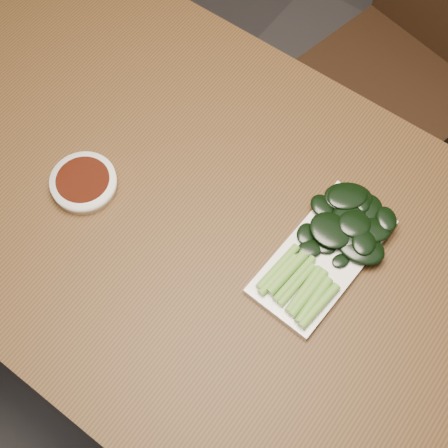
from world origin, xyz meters
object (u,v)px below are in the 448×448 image
Objects in this scene: sauce_bowl at (84,183)px; gai_lan at (337,236)px; chair_far at (408,60)px; serving_plate at (322,256)px; table at (213,240)px.

gai_lan is at bearing 22.62° from sauce_bowl.
chair_far reaches higher than serving_plate.
chair_far is 0.94m from sauce_bowl.
serving_plate is 0.95× the size of gai_lan.
gai_lan is at bearing -64.94° from chair_far.
chair_far is at bearing 72.28° from sauce_bowl.
table is 1.57× the size of chair_far.
chair_far reaches higher than gai_lan.
chair_far reaches higher than sauce_bowl.
table is at bearing 18.88° from sauce_bowl.
chair_far reaches higher than table.
serving_plate is at bearing -92.84° from gai_lan.
table is 11.74× the size of sauce_bowl.
sauce_bowl is (-0.23, -0.08, 0.09)m from table.
sauce_bowl is 0.43× the size of serving_plate.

